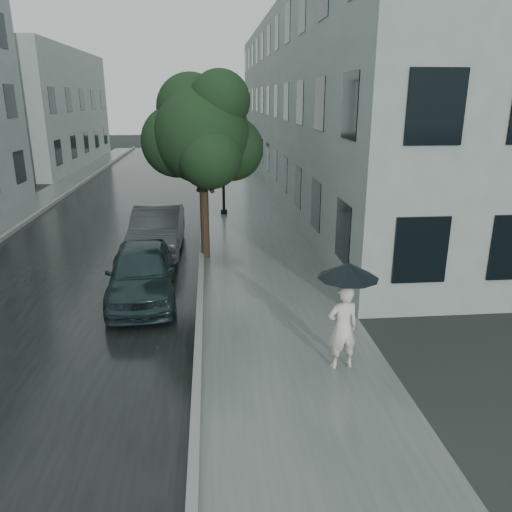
{
  "coord_description": "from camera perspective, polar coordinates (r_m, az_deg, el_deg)",
  "views": [
    {
      "loc": [
        -1.24,
        -8.56,
        4.8
      ],
      "look_at": [
        -0.25,
        2.32,
        1.3
      ],
      "focal_mm": 35.0,
      "sensor_mm": 36.0,
      "label": 1
    }
  ],
  "objects": [
    {
      "name": "street_tree",
      "position": [
        15.11,
        -6.19,
        13.76
      ],
      "size": [
        3.66,
        3.33,
        5.56
      ],
      "color": "#332619",
      "rests_on": "ground"
    },
    {
      "name": "kerb_far",
      "position": [
        22.33,
        -24.33,
        3.95
      ],
      "size": [
        0.15,
        60.0,
        0.15
      ],
      "primitive_type": "cube",
      "color": "slate",
      "rests_on": "ground"
    },
    {
      "name": "car_far",
      "position": [
        16.4,
        -11.21,
        2.99
      ],
      "size": [
        1.55,
        4.32,
        1.42
      ],
      "primitive_type": "imported",
      "rotation": [
        0.0,
        0.0,
        -0.01
      ],
      "color": "#26292C",
      "rests_on": "ground"
    },
    {
      "name": "lamp_post",
      "position": [
        21.04,
        -4.25,
        13.23
      ],
      "size": [
        0.84,
        0.41,
        5.54
      ],
      "rotation": [
        0.0,
        0.0,
        -0.2
      ],
      "color": "black",
      "rests_on": "ground"
    },
    {
      "name": "car_near",
      "position": [
        12.57,
        -12.96,
        -1.81
      ],
      "size": [
        1.95,
        4.12,
        1.36
      ],
      "primitive_type": "imported",
      "rotation": [
        0.0,
        0.0,
        0.09
      ],
      "color": "#19282B",
      "rests_on": "ground"
    },
    {
      "name": "sidewalk_far",
      "position": [
        22.67,
        -26.52,
        3.66
      ],
      "size": [
        1.7,
        60.0,
        0.01
      ],
      "primitive_type": "cube",
      "color": "#4C5451",
      "rests_on": "ground"
    },
    {
      "name": "building_near",
      "position": [
        28.85,
        8.59,
        16.97
      ],
      "size": [
        7.02,
        36.0,
        9.0
      ],
      "color": "gray",
      "rests_on": "ground"
    },
    {
      "name": "asphalt_road",
      "position": [
        21.45,
        -15.43,
        4.19
      ],
      "size": [
        6.85,
        60.0,
        0.0
      ],
      "primitive_type": "cube",
      "color": "black",
      "rests_on": "ground"
    },
    {
      "name": "umbrella",
      "position": [
        8.85,
        10.52,
        -1.63
      ],
      "size": [
        1.28,
        1.28,
        1.16
      ],
      "rotation": [
        0.0,
        0.0,
        0.21
      ],
      "color": "black",
      "rests_on": "ground"
    },
    {
      "name": "ground",
      "position": [
        9.89,
        2.7,
        -11.29
      ],
      "size": [
        120.0,
        120.0,
        0.0
      ],
      "primitive_type": "plane",
      "color": "black",
      "rests_on": "ground"
    },
    {
      "name": "pedestrian",
      "position": [
        9.27,
        9.88,
        -8.03
      ],
      "size": [
        0.64,
        0.47,
        1.6
      ],
      "primitive_type": "imported",
      "rotation": [
        0.0,
        0.0,
        3.3
      ],
      "color": "beige",
      "rests_on": "sidewalk"
    },
    {
      "name": "kerb_near",
      "position": [
        21.1,
        -6.03,
        4.71
      ],
      "size": [
        0.15,
        60.0,
        0.15
      ],
      "primitive_type": "cube",
      "color": "slate",
      "rests_on": "ground"
    },
    {
      "name": "building_far_b",
      "position": [
        40.55,
        -24.12,
        15.15
      ],
      "size": [
        7.02,
        18.0,
        8.0
      ],
      "color": "gray",
      "rests_on": "ground"
    },
    {
      "name": "sidewalk",
      "position": [
        21.16,
        -1.06,
        4.65
      ],
      "size": [
        3.5,
        60.0,
        0.01
      ],
      "primitive_type": "cube",
      "color": "slate",
      "rests_on": "ground"
    }
  ]
}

